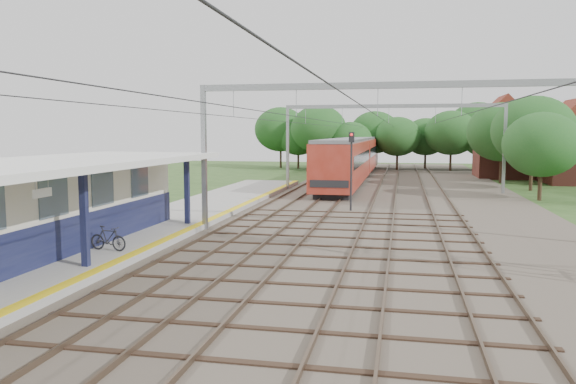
# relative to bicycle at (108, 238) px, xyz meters

# --- Properties ---
(ground) EXTENTS (160.00, 160.00, 0.00)m
(ground) POSITION_rel_bicycle_xyz_m (6.42, -8.39, -0.82)
(ground) COLOR #2D4C1E
(ground) RESTS_ON ground
(ballast_bed) EXTENTS (18.00, 90.00, 0.10)m
(ballast_bed) POSITION_rel_bicycle_xyz_m (10.42, 21.61, -0.77)
(ballast_bed) COLOR #473D33
(ballast_bed) RESTS_ON ground
(platform) EXTENTS (5.00, 52.00, 0.35)m
(platform) POSITION_rel_bicycle_xyz_m (-1.08, 5.61, -0.64)
(platform) COLOR gray
(platform) RESTS_ON ground
(yellow_stripe) EXTENTS (0.45, 52.00, 0.01)m
(yellow_stripe) POSITION_rel_bicycle_xyz_m (1.17, 5.61, -0.46)
(yellow_stripe) COLOR yellow
(yellow_stripe) RESTS_ON platform
(station_building) EXTENTS (3.41, 18.00, 3.40)m
(station_building) POSITION_rel_bicycle_xyz_m (-2.45, -1.39, 1.23)
(station_building) COLOR beige
(station_building) RESTS_ON platform
(canopy) EXTENTS (6.40, 20.00, 3.44)m
(canopy) POSITION_rel_bicycle_xyz_m (-1.35, -2.39, 2.83)
(canopy) COLOR #111538
(canopy) RESTS_ON platform
(rail_tracks) EXTENTS (11.80, 88.00, 0.15)m
(rail_tracks) POSITION_rel_bicycle_xyz_m (7.92, 21.61, -0.64)
(rail_tracks) COLOR brown
(rail_tracks) RESTS_ON ballast_bed
(catenary_system) EXTENTS (17.22, 88.00, 7.00)m
(catenary_system) POSITION_rel_bicycle_xyz_m (9.81, 16.90, 4.70)
(catenary_system) COLOR gray
(catenary_system) RESTS_ON ground
(tree_band) EXTENTS (31.72, 30.88, 8.82)m
(tree_band) POSITION_rel_bicycle_xyz_m (10.27, 48.74, 4.10)
(tree_band) COLOR #382619
(tree_band) RESTS_ON ground
(house_far) EXTENTS (8.00, 6.12, 8.66)m
(house_far) POSITION_rel_bicycle_xyz_m (22.42, 43.61, 2.42)
(house_far) COLOR brown
(house_far) RESTS_ON ground
(bicycle) EXTENTS (1.60, 0.65, 0.93)m
(bicycle) POSITION_rel_bicycle_xyz_m (0.00, 0.00, 0.00)
(bicycle) COLOR black
(bicycle) RESTS_ON platform
(train) EXTENTS (3.17, 39.42, 4.14)m
(train) POSITION_rel_bicycle_xyz_m (5.92, 38.43, 1.48)
(train) COLOR black
(train) RESTS_ON ballast_bed
(signal_post) EXTENTS (0.34, 0.28, 4.79)m
(signal_post) POSITION_rel_bicycle_xyz_m (7.77, 14.51, 2.31)
(signal_post) COLOR black
(signal_post) RESTS_ON ground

